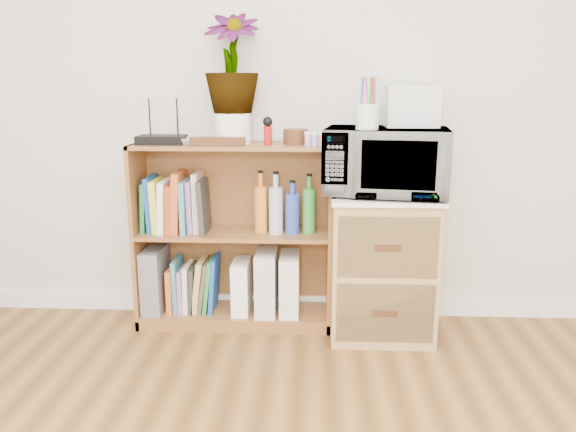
{
  "coord_description": "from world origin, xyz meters",
  "views": [
    {
      "loc": [
        0.06,
        -0.68,
        1.24
      ],
      "look_at": [
        -0.06,
        1.95,
        0.62
      ],
      "focal_mm": 35.0,
      "sensor_mm": 36.0,
      "label": 1
    }
  ],
  "objects": [
    {
      "name": "bookshelf",
      "position": [
        -0.35,
        2.1,
        0.47
      ],
      "size": [
        1.0,
        0.3,
        0.95
      ],
      "primitive_type": "cube",
      "color": "brown",
      "rests_on": "ground"
    },
    {
      "name": "plant_pot",
      "position": [
        -0.35,
        2.12,
        1.03
      ],
      "size": [
        0.18,
        0.18,
        0.15
      ],
      "primitive_type": "cylinder",
      "color": "white",
      "rests_on": "bookshelf"
    },
    {
      "name": "magazine_holder_right",
      "position": [
        -0.06,
        2.09,
        0.23
      ],
      "size": [
        0.1,
        0.25,
        0.31
      ],
      "primitive_type": "cube",
      "color": "white",
      "rests_on": "bookshelf"
    },
    {
      "name": "wicker_unit",
      "position": [
        0.4,
        2.02,
        0.35
      ],
      "size": [
        0.5,
        0.45,
        0.7
      ],
      "primitive_type": "cube",
      "color": "#9E7542",
      "rests_on": "ground"
    },
    {
      "name": "trinket_box",
      "position": [
        -0.41,
        2.0,
        0.97
      ],
      "size": [
        0.26,
        0.07,
        0.04
      ],
      "primitive_type": "cube",
      "color": "#351D0E",
      "rests_on": "bookshelf"
    },
    {
      "name": "pen_cup",
      "position": [
        0.3,
        1.92,
        1.09
      ],
      "size": [
        0.1,
        0.1,
        0.11
      ],
      "primitive_type": "cylinder",
      "color": "white",
      "rests_on": "microwave"
    },
    {
      "name": "wooden_bowl",
      "position": [
        -0.03,
        2.11,
        0.99
      ],
      "size": [
        0.13,
        0.13,
        0.07
      ],
      "primitive_type": "cylinder",
      "color": "#3D1E10",
      "rests_on": "bookshelf"
    },
    {
      "name": "skirting_board",
      "position": [
        0.0,
        2.24,
        0.05
      ],
      "size": [
        4.0,
        0.02,
        0.1
      ],
      "primitive_type": "cube",
      "color": "white",
      "rests_on": "ground"
    },
    {
      "name": "cookbooks",
      "position": [
        -0.65,
        2.1,
        0.64
      ],
      "size": [
        0.33,
        0.2,
        0.31
      ],
      "color": "#1C6A33",
      "rests_on": "bookshelf"
    },
    {
      "name": "router",
      "position": [
        -0.7,
        2.08,
        0.97
      ],
      "size": [
        0.23,
        0.16,
        0.04
      ],
      "primitive_type": "cube",
      "color": "black",
      "rests_on": "bookshelf"
    },
    {
      "name": "potted_plant",
      "position": [
        -0.35,
        2.12,
        1.34
      ],
      "size": [
        0.27,
        0.27,
        0.48
      ],
      "primitive_type": "imported",
      "color": "#317930",
      "rests_on": "plant_pot"
    },
    {
      "name": "lower_books",
      "position": [
        -0.57,
        2.1,
        0.2
      ],
      "size": [
        0.26,
        0.19,
        0.29
      ],
      "color": "#D35725",
      "rests_on": "bookshelf"
    },
    {
      "name": "magazine_holder_left",
      "position": [
        -0.32,
        2.09,
        0.21
      ],
      "size": [
        0.09,
        0.22,
        0.27
      ],
      "primitive_type": "cube",
      "color": "white",
      "rests_on": "bookshelf"
    },
    {
      "name": "paint_jars",
      "position": [
        0.06,
        2.01,
        0.98
      ],
      "size": [
        0.1,
        0.04,
        0.05
      ],
      "primitive_type": "cube",
      "color": "#D07496",
      "rests_on": "bookshelf"
    },
    {
      "name": "microwave",
      "position": [
        0.4,
        2.02,
        0.88
      ],
      "size": [
        0.62,
        0.47,
        0.32
      ],
      "primitive_type": "imported",
      "rotation": [
        0.0,
        0.0,
        -0.14
      ],
      "color": "silver",
      "rests_on": "wicker_unit"
    },
    {
      "name": "magazine_holder_mid",
      "position": [
        -0.18,
        2.09,
        0.24
      ],
      "size": [
        0.1,
        0.26,
        0.33
      ],
      "primitive_type": "cube",
      "color": "silver",
      "rests_on": "bookshelf"
    },
    {
      "name": "file_box",
      "position": [
        -0.77,
        2.1,
        0.24
      ],
      "size": [
        0.1,
        0.27,
        0.33
      ],
      "primitive_type": "cube",
      "color": "slate",
      "rests_on": "bookshelf"
    },
    {
      "name": "kokeshi_doll",
      "position": [
        -0.17,
        2.06,
        1.0
      ],
      "size": [
        0.04,
        0.04,
        0.09
      ],
      "primitive_type": "cylinder",
      "color": "maroon",
      "rests_on": "bookshelf"
    },
    {
      "name": "small_appliance",
      "position": [
        0.52,
        2.1,
        1.13
      ],
      "size": [
        0.24,
        0.2,
        0.19
      ],
      "primitive_type": "cube",
      "color": "silver",
      "rests_on": "microwave"
    },
    {
      "name": "white_bowl",
      "position": [
        -0.56,
        2.07,
        0.97
      ],
      "size": [
        0.13,
        0.13,
        0.03
      ],
      "primitive_type": "imported",
      "color": "white",
      "rests_on": "bookshelf"
    },
    {
      "name": "liquor_bottles",
      "position": [
        -0.01,
        2.1,
        0.65
      ],
      "size": [
        0.47,
        0.07,
        0.31
      ],
      "color": "orange",
      "rests_on": "bookshelf"
    }
  ]
}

